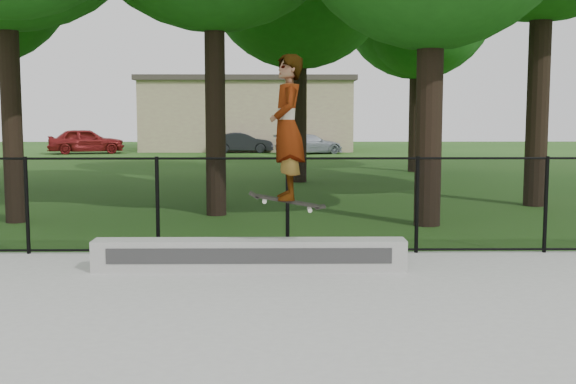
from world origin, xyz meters
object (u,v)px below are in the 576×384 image
car_c (309,144)px  skater_airborne (287,129)px  car_b (242,143)px  grind_ledge (250,255)px  car_a (86,141)px

car_c → skater_airborne: 29.38m
car_b → grind_ledge: bearing=177.0°
car_b → car_c: size_ratio=0.91×
grind_ledge → car_b: bearing=93.1°
car_c → skater_airborne: bearing=155.5°
skater_airborne → grind_ledge: bearing=150.6°
car_b → car_c: car_b is taller
car_c → grind_ledge: bearing=154.4°
car_a → car_c: 12.13m
grind_ledge → car_a: (-10.08, 29.48, 0.41)m
grind_ledge → car_a: car_a is taller
grind_ledge → car_c: car_c is taller
grind_ledge → car_a: 31.16m
car_a → skater_airborne: 31.63m
car_b → car_c: bearing=-112.2°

